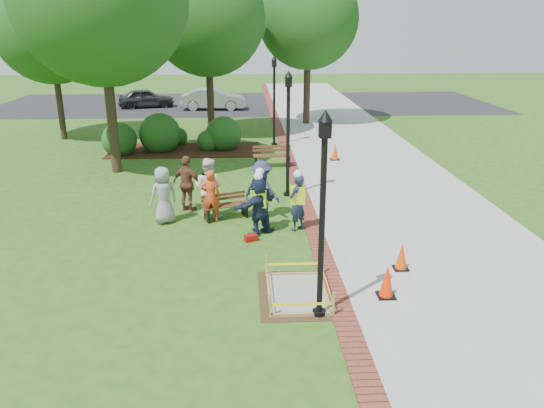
{
  "coord_description": "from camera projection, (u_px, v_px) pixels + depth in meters",
  "views": [
    {
      "loc": [
        -0.25,
        -12.59,
        5.78
      ],
      "look_at": [
        0.5,
        1.2,
        1.0
      ],
      "focal_mm": 35.0,
      "sensor_mm": 36.0,
      "label": 1
    }
  ],
  "objects": [
    {
      "name": "toolbox",
      "position": [
        251.0,
        238.0,
        14.68
      ],
      "size": [
        0.4,
        0.32,
        0.18
      ],
      "primitive_type": "cube",
      "rotation": [
        0.0,
        0.0,
        0.38
      ],
      "color": "maroon",
      "rests_on": "ground"
    },
    {
      "name": "brick_edging",
      "position": [
        289.0,
        159.0,
        23.3
      ],
      "size": [
        0.5,
        60.0,
        0.03
      ],
      "primitive_type": "cube",
      "color": "maroon",
      "rests_on": "ground"
    },
    {
      "name": "hivis_worker_c",
      "position": [
        260.0,
        200.0,
        15.15
      ],
      "size": [
        0.61,
        0.45,
        1.89
      ],
      "color": "#17193C",
      "rests_on": "ground"
    },
    {
      "name": "lamp_near",
      "position": [
        323.0,
        202.0,
        10.21
      ],
      "size": [
        0.28,
        0.28,
        4.26
      ],
      "color": "black",
      "rests_on": "ground"
    },
    {
      "name": "casual_person_d",
      "position": [
        187.0,
        184.0,
        16.74
      ],
      "size": [
        0.69,
        0.6,
        1.81
      ],
      "color": "brown",
      "rests_on": "ground"
    },
    {
      "name": "hivis_worker_b",
      "position": [
        297.0,
        200.0,
        15.21
      ],
      "size": [
        0.62,
        0.62,
        1.81
      ],
      "color": "#181B3E",
      "rests_on": "ground"
    },
    {
      "name": "sidewalk",
      "position": [
        362.0,
        159.0,
        23.47
      ],
      "size": [
        6.0,
        60.0,
        0.02
      ],
      "primitive_type": "cube",
      "color": "#9E9E99",
      "rests_on": "ground"
    },
    {
      "name": "shrub_d",
      "position": [
        224.0,
        149.0,
        25.27
      ],
      "size": [
        1.69,
        1.69,
        1.69
      ],
      "primitive_type": "sphere",
      "color": "#1B4C15",
      "rests_on": "ground"
    },
    {
      "name": "shrub_c",
      "position": [
        209.0,
        150.0,
        25.02
      ],
      "size": [
        1.05,
        1.05,
        1.05
      ],
      "primitive_type": "sphere",
      "color": "#1B4C15",
      "rests_on": "ground"
    },
    {
      "name": "cone_back",
      "position": [
        402.0,
        257.0,
        12.9
      ],
      "size": [
        0.36,
        0.36,
        0.71
      ],
      "color": "black",
      "rests_on": "ground"
    },
    {
      "name": "tree_back",
      "position": [
        207.0,
        18.0,
        26.18
      ],
      "size": [
        5.75,
        5.75,
        8.81
      ],
      "color": "#3D2D1E",
      "rests_on": "ground"
    },
    {
      "name": "ground",
      "position": [
        255.0,
        256.0,
        13.78
      ],
      "size": [
        100.0,
        100.0,
        0.0
      ],
      "primitive_type": "plane",
      "color": "#285116",
      "rests_on": "ground"
    },
    {
      "name": "casual_person_b",
      "position": [
        211.0,
        196.0,
        15.89
      ],
      "size": [
        0.52,
        0.34,
        1.61
      ],
      "color": "#C93F17",
      "rests_on": "ground"
    },
    {
      "name": "lamp_far",
      "position": [
        274.0,
        94.0,
        25.3
      ],
      "size": [
        0.28,
        0.28,
        4.26
      ],
      "color": "black",
      "rests_on": "ground"
    },
    {
      "name": "hivis_worker_a",
      "position": [
        259.0,
        204.0,
        14.91
      ],
      "size": [
        0.63,
        0.62,
        1.83
      ],
      "color": "#17213D",
      "rests_on": "ground"
    },
    {
      "name": "shrub_a",
      "position": [
        121.0,
        154.0,
        24.27
      ],
      "size": [
        1.58,
        1.58,
        1.58
      ],
      "primitive_type": "sphere",
      "color": "#1B4C15",
      "rests_on": "ground"
    },
    {
      "name": "casual_person_a",
      "position": [
        163.0,
        195.0,
        15.78
      ],
      "size": [
        0.66,
        0.6,
        1.73
      ],
      "color": "gray",
      "rests_on": "ground"
    },
    {
      "name": "parked_car_a",
      "position": [
        147.0,
        107.0,
        37.42
      ],
      "size": [
        2.81,
        4.68,
        1.42
      ],
      "primitive_type": "imported",
      "rotation": [
        0.0,
        0.0,
        1.79
      ],
      "color": "#2A2A2D",
      "rests_on": "ground"
    },
    {
      "name": "cone_front",
      "position": [
        387.0,
        282.0,
        11.59
      ],
      "size": [
        0.39,
        0.39,
        0.78
      ],
      "color": "black",
      "rests_on": "ground"
    },
    {
      "name": "tree_right",
      "position": [
        308.0,
        19.0,
        29.71
      ],
      "size": [
        5.66,
        5.66,
        8.76
      ],
      "color": "#3D2D1E",
      "rests_on": "ground"
    },
    {
      "name": "wet_concrete_pad",
      "position": [
        297.0,
        285.0,
        11.75
      ],
      "size": [
        1.71,
        2.31,
        0.55
      ],
      "color": "#47331E",
      "rests_on": "ground"
    },
    {
      "name": "parked_car_b",
      "position": [
        214.0,
        110.0,
        36.56
      ],
      "size": [
        2.31,
        4.89,
        1.57
      ],
      "primitive_type": "imported",
      "rotation": [
        0.0,
        0.0,
        1.52
      ],
      "color": "#A4A3A8",
      "rests_on": "ground"
    },
    {
      "name": "cone_far",
      "position": [
        335.0,
        152.0,
        23.14
      ],
      "size": [
        0.4,
        0.4,
        0.78
      ],
      "color": "black",
      "rests_on": "ground"
    },
    {
      "name": "lamp_mid",
      "position": [
        288.0,
        125.0,
        17.75
      ],
      "size": [
        0.28,
        0.28,
        4.26
      ],
      "color": "black",
      "rests_on": "ground"
    },
    {
      "name": "tree_far",
      "position": [
        50.0,
        27.0,
        25.6
      ],
      "size": [
        5.48,
        5.48,
        8.27
      ],
      "color": "#3D2D1E",
      "rests_on": "ground"
    },
    {
      "name": "casual_person_e",
      "position": [
        262.0,
        190.0,
        16.16
      ],
      "size": [
        0.69,
        0.62,
        1.81
      ],
      "color": "#2C314D",
      "rests_on": "ground"
    },
    {
      "name": "shrub_b",
      "position": [
        161.0,
        151.0,
        24.91
      ],
      "size": [
        1.91,
        1.91,
        1.91
      ],
      "primitive_type": "sphere",
      "color": "#1B4C15",
      "rests_on": "ground"
    },
    {
      "name": "shrub_e",
      "position": [
        178.0,
        145.0,
        26.1
      ],
      "size": [
        0.94,
        0.94,
        0.94
      ],
      "primitive_type": "sphere",
      "color": "#1B4C15",
      "rests_on": "ground"
    },
    {
      "name": "casual_person_c",
      "position": [
        208.0,
        188.0,
        16.29
      ],
      "size": [
        0.7,
        0.6,
        1.86
      ],
      "color": "white",
      "rests_on": "ground"
    },
    {
      "name": "mulch_bed",
      "position": [
        185.0,
        150.0,
        24.95
      ],
      "size": [
        7.0,
        3.0,
        0.05
      ],
      "primitive_type": "cube",
      "color": "#381E0F",
      "rests_on": "ground"
    },
    {
      "name": "parking_lot",
      "position": [
        246.0,
        103.0,
        39.26
      ],
      "size": [
        36.0,
        12.0,
        0.01
      ],
      "primitive_type": "cube",
      "color": "black",
      "rests_on": "ground"
    },
    {
      "name": "bench_far",
      "position": [
        272.0,
        160.0,
        22.1
      ],
      "size": [
        1.62,
        0.61,
        0.86
      ],
      "color": "brown",
      "rests_on": "ground"
    },
    {
      "name": "bench_near",
      "position": [
        226.0,
        211.0,
        16.3
      ],
      "size": [
        1.48,
        0.92,
        0.76
      ],
      "color": "brown",
      "rests_on": "ground"
    }
  ]
}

